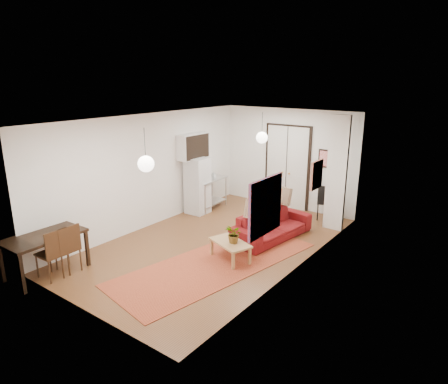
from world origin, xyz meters
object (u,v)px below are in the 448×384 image
Objects in this scene: dining_table at (44,240)px; kitchen_counter at (209,189)px; coffee_table at (230,244)px; dining_chair_near at (68,243)px; black_side_chair at (327,198)px; sofa at (272,225)px; fridge at (197,186)px; dining_chair_far at (56,247)px.

kitchen_counter is at bearing 90.00° from dining_table.
dining_chair_near is (-2.33, -2.29, 0.23)m from coffee_table.
sofa is at bearing 54.76° from black_side_chair.
kitchen_counter reaches higher than sofa.
kitchen_counter is at bearing -178.54° from dining_chair_near.
coffee_table is 3.78m from black_side_chair.
dining_table is (0.00, -4.61, -0.07)m from fridge.
dining_chair_far is 1.04× the size of black_side_chair.
black_side_chair is (0.58, 3.73, 0.21)m from coffee_table.
fridge reaches higher than kitchen_counter.
kitchen_counter is 3.38m from black_side_chair.
coffee_table is 3.27m from dining_chair_near.
dining_chair_near reaches higher than coffee_table.
fridge is 3.61m from black_side_chair.
coffee_table is 1.04× the size of dining_chair_near.
fridge is at bearing 90.08° from sofa.
dining_chair_far reaches higher than sofa.
dining_chair_far is at bearing -91.39° from kitchen_counter.
sofa is 1.46× the size of dining_table.
dining_chair_near is at bearing 59.45° from dining_table.
sofa is at bearing -9.33° from fridge.
kitchen_counter is at bearing 79.77° from sofa.
black_side_chair is at bearing 153.98° from dining_chair_far.
kitchen_counter is at bearing -178.69° from dining_chair_far.
dining_table is (0.00, -5.11, 0.15)m from kitchen_counter.
dining_table is 0.28m from dining_chair_far.
black_side_chair reaches higher than dining_table.
fridge is at bearing -178.23° from dining_chair_near.
dining_chair_near and dining_chair_far have the same top height.
black_side_chair is (3.13, 6.39, -0.15)m from dining_table.
black_side_chair is at bearing 63.91° from dining_table.
coffee_table is 3.54m from kitchen_counter.
dining_chair_far reaches higher than coffee_table.
kitchen_counter reaches higher than coffee_table.
dining_table is at bearing -93.90° from kitchen_counter.
sofa is 2.08× the size of coffee_table.
dining_table is 7.12m from black_side_chair.
fridge reaches higher than coffee_table.
fridge is 4.61m from dining_table.
dining_chair_near is at bearing 41.62° from black_side_chair.
dining_chair_far is (-2.43, -4.14, 0.27)m from sofa.
dining_chair_near reaches higher than black_side_chair.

